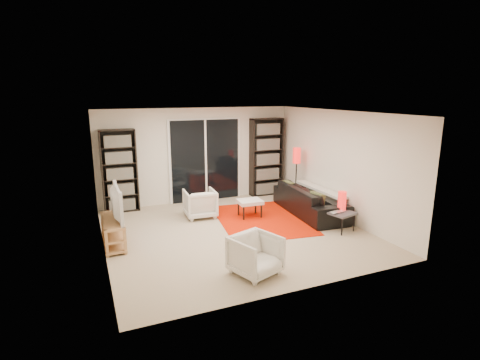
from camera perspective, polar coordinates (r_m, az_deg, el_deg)
name	(u,v)px	position (r m, az deg, el deg)	size (l,w,h in m)	color
floor	(235,232)	(7.70, -0.84, -7.91)	(5.00, 5.00, 0.00)	tan
wall_back	(197,155)	(9.67, -6.51, 3.77)	(5.00, 0.02, 2.40)	silver
wall_front	(303,211)	(5.20, 9.65, -4.61)	(5.00, 0.02, 2.40)	silver
wall_left	(99,187)	(6.84, -20.66, -0.97)	(0.02, 5.00, 2.40)	silver
wall_right	(338,165)	(8.59, 14.76, 2.23)	(0.02, 5.00, 2.40)	silver
ceiling	(234,113)	(7.19, -0.91, 10.23)	(5.00, 5.00, 0.02)	white
sliding_door	(205,161)	(9.72, -5.29, 2.95)	(1.92, 0.08, 2.16)	white
bookshelf_left	(120,171)	(9.19, -17.88, 1.28)	(0.80, 0.30, 1.95)	black
bookshelf_right	(266,157)	(10.24, 4.04, 3.50)	(0.90, 0.30, 2.10)	black
tv_stand	(113,231)	(7.38, -18.77, -7.42)	(0.36, 1.14, 0.50)	#E1AC6A
tv	(112,203)	(7.21, -18.93, -3.34)	(1.07, 0.14, 0.62)	black
rug	(261,219)	(8.42, 3.22, -6.00)	(1.84, 2.49, 0.01)	red
sofa	(310,200)	(8.88, 10.58, -3.01)	(2.24, 0.88, 0.66)	black
armchair_back	(200,203)	(8.56, -6.11, -3.55)	(0.67, 0.69, 0.63)	silver
armchair_front	(256,255)	(5.92, 2.40, -11.37)	(0.67, 0.69, 0.62)	silver
ottoman	(250,202)	(8.48, 1.51, -3.44)	(0.55, 0.46, 0.40)	silver
side_table	(341,214)	(7.92, 15.10, -5.02)	(0.59, 0.59, 0.40)	#434247
laptop	(339,213)	(7.82, 14.89, -4.82)	(0.35, 0.22, 0.03)	silver
table_lamp	(342,201)	(8.00, 15.27, -3.07)	(0.17, 0.17, 0.39)	red
floor_lamp	(297,161)	(9.49, 8.62, 2.88)	(0.21, 0.21, 1.43)	black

